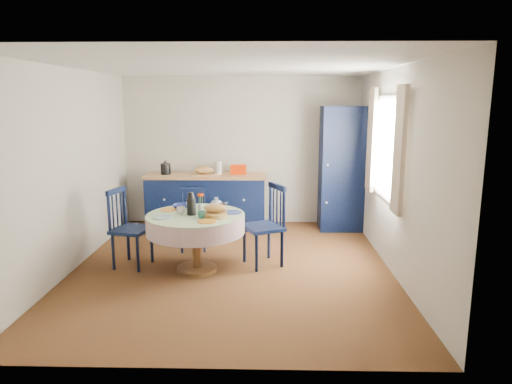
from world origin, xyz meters
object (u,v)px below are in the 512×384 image
pantry_cabinet (342,169)px  mug_b (201,215)px  kitchen_counter (206,200)px  mug_d (189,205)px  chair_left (129,227)px  dining_table (196,224)px  chair_right (266,225)px  mug_a (181,210)px  cobalt_bowl (183,207)px  chair_far (193,219)px  mug_c (221,206)px

pantry_cabinet → mug_b: (-2.00, -2.15, -0.23)m
kitchen_counter → mug_d: kitchen_counter is taller
chair_left → mug_d: size_ratio=11.16×
mug_b → mug_d: 0.55m
pantry_cabinet → dining_table: size_ratio=1.67×
pantry_cabinet → chair_left: (-2.99, -1.81, -0.49)m
chair_right → mug_a: chair_right is taller
pantry_cabinet → cobalt_bowl: bearing=-144.4°
mug_b → mug_a: bearing=143.4°
kitchen_counter → chair_far: bearing=-92.4°
chair_left → chair_right: size_ratio=0.96×
mug_b → chair_right: bearing=30.1°
chair_far → mug_d: 0.65m
dining_table → chair_right: bearing=17.0°
pantry_cabinet → mug_d: bearing=-144.2°
mug_c → mug_d: size_ratio=1.31×
chair_far → pantry_cabinet: bearing=18.7°
chair_left → cobalt_bowl: 0.74m
mug_a → cobalt_bowl: 0.25m
mug_a → mug_d: (0.06, 0.29, -0.00)m
chair_right → cobalt_bowl: chair_right is taller
kitchen_counter → mug_b: 2.24m
chair_right → pantry_cabinet: bearing=118.1°
kitchen_counter → mug_c: bearing=-76.8°
mug_c → mug_b: bearing=-113.4°
dining_table → mug_c: size_ratio=10.18×
mug_a → chair_far: bearing=89.7°
chair_far → kitchen_counter: bearing=81.1°
chair_far → mug_a: chair_far is taller
mug_b → mug_d: same height
chair_left → cobalt_bowl: chair_left is taller
dining_table → chair_left: 0.92m
chair_left → mug_b: chair_left is taller
chair_right → mug_d: bearing=-119.3°
chair_far → mug_a: bearing=-97.2°
chair_far → mug_d: (0.05, -0.56, 0.33)m
chair_right → mug_c: (-0.58, -0.01, 0.24)m
mug_a → mug_b: size_ratio=1.23×
chair_left → dining_table: bearing=-87.1°
chair_left → cobalt_bowl: bearing=-67.6°
pantry_cabinet → dining_table: pantry_cabinet is taller
chair_far → cobalt_bowl: size_ratio=3.39×
kitchen_counter → mug_a: 2.02m
chair_left → mug_c: size_ratio=8.53×
mug_a → mug_c: 0.52m
mug_b → cobalt_bowl: mug_b is taller
kitchen_counter → chair_far: 1.14m
pantry_cabinet → chair_right: size_ratio=1.92×
chair_left → chair_right: (1.76, 0.10, 0.02)m
pantry_cabinet → mug_c: pantry_cabinet is taller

